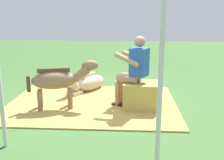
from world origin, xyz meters
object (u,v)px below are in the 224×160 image
at_px(hay_bale, 141,96).
at_px(tent_pole_left, 161,66).
at_px(person_seated, 133,68).
at_px(pony_standing, 59,80).
at_px(pony_lying, 88,83).

height_order(hay_bale, tent_pole_left, tent_pole_left).
relative_size(person_seated, tent_pole_left, 0.57).
xyz_separation_m(person_seated, pony_standing, (1.40, 0.15, -0.21)).
distance_m(hay_bale, person_seated, 0.55).
distance_m(person_seated, pony_standing, 1.42).
xyz_separation_m(pony_lying, tent_pole_left, (-1.30, 3.03, 1.04)).
bearing_deg(hay_bale, person_seated, -18.04).
xyz_separation_m(hay_bale, tent_pole_left, (-0.11, 1.94, 0.97)).
bearing_deg(pony_standing, pony_lying, -106.94).
distance_m(pony_lying, tent_pole_left, 3.46).
bearing_deg(tent_pole_left, hay_bale, -86.73).
distance_m(pony_standing, tent_pole_left, 2.57).
bearing_deg(tent_pole_left, pony_lying, -66.73).
distance_m(hay_bale, pony_lying, 1.62).
height_order(person_seated, pony_standing, person_seated).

